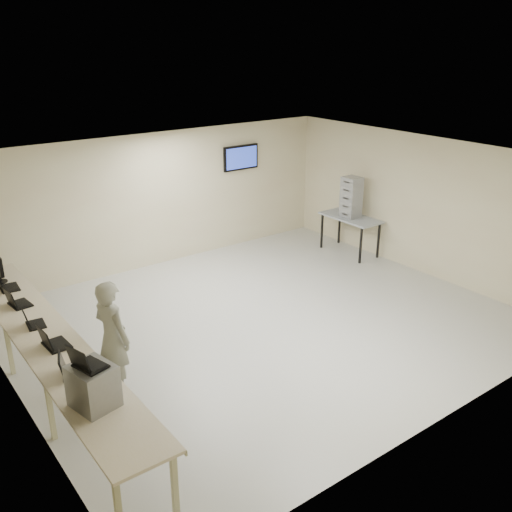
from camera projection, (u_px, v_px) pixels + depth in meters
room at (263, 243)px, 9.37m from camera, size 8.01×7.01×2.81m
workbench at (48, 342)px, 7.51m from camera, size 0.76×6.00×0.90m
equipment_box at (93, 386)px, 6.02m from camera, size 0.49×0.54×0.48m
laptop_on_box at (85, 363)px, 5.88m from camera, size 0.36×0.39×0.27m
laptop_0 at (69, 369)px, 6.64m from camera, size 0.40×0.43×0.29m
laptop_1 at (52, 342)px, 7.22m from camera, size 0.33×0.40×0.30m
laptop_2 at (32, 322)px, 7.74m from camera, size 0.29×0.34×0.25m
laptop_3 at (16, 301)px, 8.33m from camera, size 0.33×0.38×0.28m
laptop_4 at (5, 285)px, 8.87m from camera, size 0.33×0.39×0.29m
soldier at (113, 338)px, 7.61m from camera, size 0.54×0.69×1.65m
side_table at (350, 220)px, 12.67m from camera, size 0.66×1.41×0.85m
storage_bins at (351, 197)px, 12.47m from camera, size 0.34×0.38×0.90m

